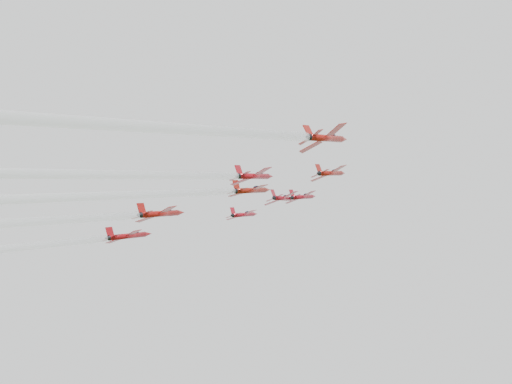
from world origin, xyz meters
The scene contains 7 objects.
jet_lead centered at (-2.48, 23.28, 150.48)m, with size 8.86×11.44×6.87m.
jet_row2_left centered at (-14.16, 14.67, 145.79)m, with size 8.57×11.07×6.65m.
jet_row2_center centered at (-2.78, 15.54, 146.26)m, with size 9.04×11.67×7.01m.
jet_row2_right centered at (13.24, 11.85, 144.25)m, with size 9.24×11.93×7.16m.
jet_center centered at (3.35, -44.93, 113.23)m, with size 9.74×93.38×51.69m.
jet_rear_right centered at (11.35, -51.87, 109.45)m, with size 9.32×89.28×49.42m.
jet_rear_farright centered at (29.26, -57.59, 106.33)m, with size 10.15×97.28×53.85m.
Camera 1 is at (81.00, -97.05, 53.44)m, focal length 50.00 mm.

